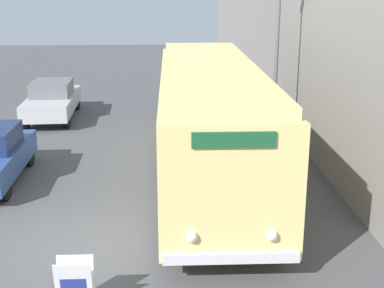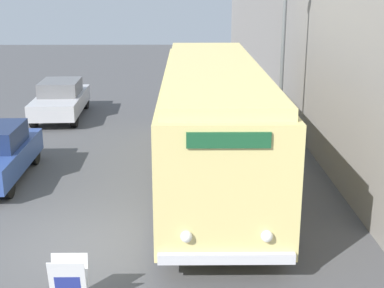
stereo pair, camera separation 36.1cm
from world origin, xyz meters
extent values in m
plane|color=#4C4C4F|center=(0.00, 0.00, 0.00)|extent=(80.00, 80.00, 0.00)
cube|color=gray|center=(6.63, 10.00, 4.01)|extent=(0.30, 60.00, 8.03)
cylinder|color=black|center=(1.90, -0.07, 0.47)|extent=(0.28, 0.94, 0.94)
cylinder|color=black|center=(4.23, -0.07, 0.47)|extent=(0.28, 0.94, 0.94)
cylinder|color=black|center=(1.90, 8.49, 0.47)|extent=(0.28, 0.94, 0.94)
cylinder|color=black|center=(4.23, 8.49, 0.47)|extent=(0.28, 0.94, 0.94)
cube|color=#E5D17F|center=(3.07, 4.21, 1.77)|extent=(2.65, 11.36, 2.61)
cube|color=#F3DD87|center=(3.07, 4.21, 3.20)|extent=(2.44, 10.91, 0.24)
cube|color=silver|center=(3.07, -1.53, 0.59)|extent=(2.52, 0.12, 0.20)
sphere|color=white|center=(2.34, -1.50, 1.02)|extent=(0.22, 0.22, 0.22)
sphere|color=white|center=(3.80, -1.50, 1.02)|extent=(0.22, 0.22, 0.22)
cube|color=#19512D|center=(3.07, -1.49, 2.83)|extent=(1.46, 0.06, 0.28)
cube|color=white|center=(0.33, -2.24, 0.48)|extent=(0.63, 0.19, 0.96)
cube|color=white|center=(0.33, -2.08, 0.48)|extent=(0.63, 0.19, 0.96)
cube|color=navy|center=(0.33, -2.26, 0.50)|extent=(0.44, 0.07, 0.34)
cylinder|color=#595E60|center=(5.48, 7.20, 2.82)|extent=(0.12, 0.12, 5.64)
cylinder|color=black|center=(-2.34, 2.83, 0.31)|extent=(0.22, 0.62, 0.62)
cylinder|color=black|center=(-2.40, 5.60, 0.31)|extent=(0.22, 0.62, 0.62)
cylinder|color=black|center=(-3.63, 10.04, 0.35)|extent=(0.22, 0.70, 0.70)
cylinder|color=black|center=(-2.07, 10.11, 0.35)|extent=(0.22, 0.70, 0.70)
cylinder|color=black|center=(-3.78, 13.31, 0.35)|extent=(0.22, 0.70, 0.70)
cylinder|color=black|center=(-2.22, 13.38, 0.35)|extent=(0.22, 0.70, 0.70)
cube|color=#B7B7BC|center=(-2.92, 11.71, 0.66)|extent=(2.03, 4.75, 0.63)
cube|color=slate|center=(-2.93, 11.83, 1.26)|extent=(1.64, 2.17, 0.57)
camera|label=1|loc=(1.99, -10.24, 5.38)|focal=50.00mm
camera|label=2|loc=(2.35, -10.25, 5.38)|focal=50.00mm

